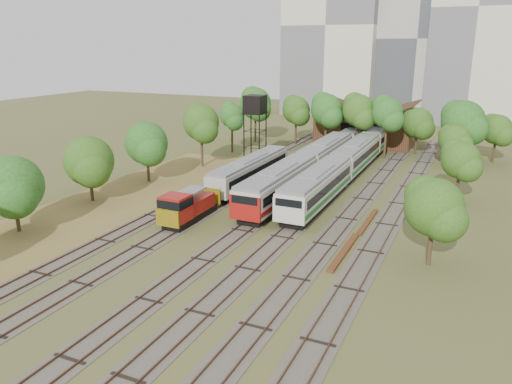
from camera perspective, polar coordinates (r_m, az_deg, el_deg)
The scene contains 18 objects.
ground at distance 37.47m, azimuth -5.90°, elevation -10.15°, with size 240.00×240.00×0.00m, color #475123.
dry_grass_patch at distance 53.59m, azimuth -18.36°, elevation -2.56°, with size 14.00×60.00×0.04m, color brown.
tracks at distance 59.06m, azimuth 5.78°, elevation -0.01°, with size 24.60×80.00×0.19m.
railcar_red_set at distance 61.85m, azimuth 5.63°, elevation 2.72°, with size 3.19×34.58×3.95m.
railcar_green_set at distance 69.96m, azimuth 11.35°, elevation 4.06°, with size 3.13×52.08×3.88m.
railcar_rear at distance 87.63m, azimuth 11.49°, elevation 6.37°, with size 2.77×16.08×3.42m.
shunter_locomotive at distance 48.90m, azimuth -8.02°, elevation -1.79°, with size 2.49×8.10×3.26m.
old_grey_coach at distance 61.30m, azimuth -0.64°, elevation 2.45°, with size 2.75×18.00×3.40m.
water_tower at distance 72.32m, azimuth -0.11°, elevation 9.79°, with size 2.83×2.83×9.83m.
rail_pile_near at distance 42.58m, azimuth 10.03°, elevation -6.73°, with size 0.55×8.31×0.28m, color brown.
rail_pile_far at distance 50.02m, azimuth 12.66°, elevation -3.33°, with size 0.48×7.74×0.25m, color brown.
maintenance_shed at distance 89.69m, azimuth 12.53°, elevation 7.25°, with size 16.45×11.55×7.58m.
tree_band_left at distance 58.21m, azimuth -16.11°, elevation 4.25°, with size 8.01×54.25×8.82m.
tree_band_far at distance 81.15m, azimuth 12.85°, elevation 8.65°, with size 43.58×9.89×9.59m.
tree_band_right at distance 57.53m, azimuth 21.38°, elevation 3.03°, with size 5.83×40.10×7.05m.
tower_left at distance 128.73m, azimuth 9.01°, elevation 18.22°, with size 22.00×16.00×42.00m, color beige.
tower_centre at distance 129.64m, azimuth 18.47°, elevation 16.27°, with size 20.00×18.00×36.00m, color #AFA89E.
tower_right at distance 121.00m, azimuth 24.22°, elevation 18.60°, with size 18.00×16.00×48.00m, color beige.
Camera 1 is at (17.24, -28.74, 16.77)m, focal length 35.00 mm.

